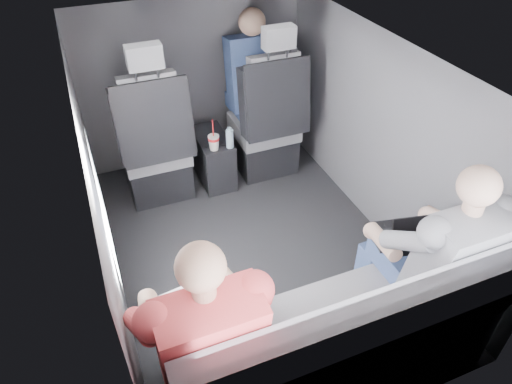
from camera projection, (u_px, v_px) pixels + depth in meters
name	position (u px, v px, depth m)	size (l,w,h in m)	color
floor	(254.00, 247.00, 3.16)	(2.60, 2.60, 0.00)	black
ceiling	(253.00, 60.00, 2.33)	(2.60, 2.60, 0.00)	#B2B2AD
panel_left	(100.00, 203.00, 2.48)	(0.02, 2.60, 1.35)	#56565B
panel_right	(380.00, 138.00, 3.01)	(0.02, 2.60, 1.35)	#56565B
panel_front	(194.00, 82.00, 3.69)	(1.80, 0.02, 1.35)	#56565B
panel_back	(375.00, 343.00, 1.80)	(1.80, 0.02, 1.35)	#56565B
side_window	(102.00, 203.00, 2.13)	(0.02, 0.75, 0.42)	white
seatbelt	(277.00, 91.00, 3.29)	(0.05, 0.01, 0.65)	black
front_seat_left	(156.00, 151.00, 3.39)	(0.52, 0.58, 1.26)	black
front_seat_right	(267.00, 128.00, 3.66)	(0.52, 0.58, 1.26)	black
center_console	(213.00, 158.00, 3.68)	(0.24, 0.48, 0.41)	black
rear_bench	(335.00, 347.00, 2.20)	(1.60, 0.57, 0.92)	slate
soda_cup	(214.00, 142.00, 3.37)	(0.08, 0.08, 0.25)	white
water_bottle	(230.00, 138.00, 3.39)	(0.06, 0.06, 0.16)	#AAC9E7
laptop_white	(196.00, 305.00, 2.00)	(0.32, 0.31, 0.22)	white
laptop_black	(408.00, 234.00, 2.35)	(0.35, 0.34, 0.23)	black
passenger_rear_left	(203.00, 333.00, 1.89)	(0.50, 0.62, 1.22)	#2E2D32
passenger_rear_right	(433.00, 256.00, 2.24)	(0.50, 0.62, 1.22)	navy
passenger_front_right	(252.00, 74.00, 3.63)	(0.41, 0.41, 0.84)	navy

